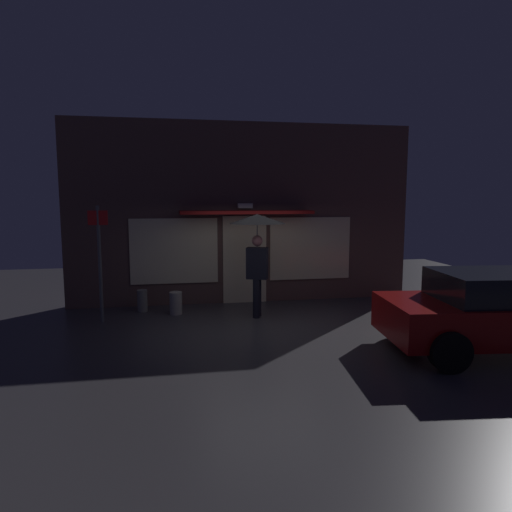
{
  "coord_description": "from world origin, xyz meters",
  "views": [
    {
      "loc": [
        -1.73,
        -8.99,
        2.62
      ],
      "look_at": [
        0.03,
        0.73,
        1.37
      ],
      "focal_mm": 31.77,
      "sensor_mm": 36.0,
      "label": 1
    }
  ],
  "objects": [
    {
      "name": "street_sign_post",
      "position": [
        -3.29,
        0.84,
        1.4
      ],
      "size": [
        0.4,
        0.07,
        2.48
      ],
      "color": "#595B60",
      "rests_on": "ground"
    },
    {
      "name": "parked_car",
      "position": [
        3.81,
        -2.3,
        0.72
      ],
      "size": [
        4.24,
        2.3,
        1.39
      ],
      "rotation": [
        0.0,
        0.0,
        -0.11
      ],
      "color": "maroon",
      "rests_on": "ground"
    },
    {
      "name": "ground_plane",
      "position": [
        0.0,
        0.0,
        0.0
      ],
      "size": [
        18.0,
        18.0,
        0.0
      ],
      "primitive_type": "plane",
      "color": "#38353A"
    },
    {
      "name": "sidewalk_bollard_2",
      "position": [
        -2.5,
        1.66,
        0.26
      ],
      "size": [
        0.23,
        0.23,
        0.51
      ],
      "primitive_type": "cylinder",
      "color": "slate",
      "rests_on": "ground"
    },
    {
      "name": "sidewalk_bollard",
      "position": [
        -1.73,
        1.28,
        0.26
      ],
      "size": [
        0.28,
        0.28,
        0.52
      ],
      "primitive_type": "cylinder",
      "color": "#9E998E",
      "rests_on": "ground"
    },
    {
      "name": "building_facade",
      "position": [
        -0.0,
        2.34,
        2.22
      ],
      "size": [
        8.68,
        1.0,
        4.5
      ],
      "color": "brown",
      "rests_on": "ground"
    },
    {
      "name": "person_with_umbrella",
      "position": [
        0.05,
        0.73,
        1.84
      ],
      "size": [
        1.22,
        1.22,
        2.29
      ],
      "rotation": [
        0.0,
        0.0,
        2.76
      ],
      "color": "black",
      "rests_on": "ground"
    }
  ]
}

